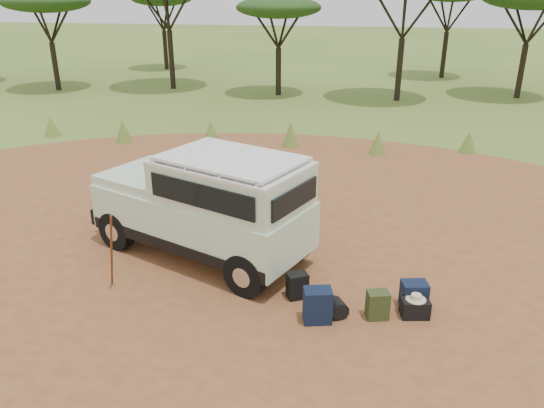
% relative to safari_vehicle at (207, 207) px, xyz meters
% --- Properties ---
extents(ground, '(140.00, 140.00, 0.00)m').
position_rel_safari_vehicle_xyz_m(ground, '(0.50, -0.42, -1.10)').
color(ground, '#506925').
rests_on(ground, ground).
extents(dirt_clearing, '(23.00, 23.00, 0.01)m').
position_rel_safari_vehicle_xyz_m(dirt_clearing, '(0.50, -0.42, -1.09)').
color(dirt_clearing, brown).
rests_on(dirt_clearing, ground).
extents(grass_fringe, '(36.60, 1.60, 0.90)m').
position_rel_safari_vehicle_xyz_m(grass_fringe, '(0.62, 8.25, -0.69)').
color(grass_fringe, '#506925').
rests_on(grass_fringe, ground).
extents(safari_vehicle, '(4.96, 3.51, 2.27)m').
position_rel_safari_vehicle_xyz_m(safari_vehicle, '(0.00, 0.00, 0.00)').
color(safari_vehicle, silver).
rests_on(safari_vehicle, ground).
extents(walking_staff, '(0.41, 0.42, 1.61)m').
position_rel_safari_vehicle_xyz_m(walking_staff, '(-1.31, -1.63, -0.29)').
color(walking_staff, brown).
rests_on(walking_staff, ground).
extents(backpack_black, '(0.44, 0.40, 0.49)m').
position_rel_safari_vehicle_xyz_m(backpack_black, '(2.02, -1.27, -0.85)').
color(backpack_black, black).
rests_on(backpack_black, ground).
extents(backpack_navy, '(0.53, 0.43, 0.61)m').
position_rel_safari_vehicle_xyz_m(backpack_navy, '(2.45, -1.94, -0.79)').
color(backpack_navy, '#111D36').
rests_on(backpack_navy, ground).
extents(backpack_olive, '(0.42, 0.35, 0.50)m').
position_rel_safari_vehicle_xyz_m(backpack_olive, '(3.44, -1.67, -0.84)').
color(backpack_olive, '#31401D').
rests_on(backpack_olive, ground).
extents(duffel_navy, '(0.50, 0.41, 0.49)m').
position_rel_safari_vehicle_xyz_m(duffel_navy, '(4.06, -1.23, -0.85)').
color(duffel_navy, '#111D36').
rests_on(duffel_navy, ground).
extents(hard_case, '(0.51, 0.40, 0.33)m').
position_rel_safari_vehicle_xyz_m(hard_case, '(4.07, -1.51, -0.93)').
color(hard_case, black).
rests_on(hard_case, ground).
extents(stuff_sack, '(0.43, 0.43, 0.31)m').
position_rel_safari_vehicle_xyz_m(stuff_sack, '(2.77, -1.74, -0.94)').
color(stuff_sack, black).
rests_on(stuff_sack, ground).
extents(safari_hat, '(0.34, 0.34, 0.10)m').
position_rel_safari_vehicle_xyz_m(safari_hat, '(4.07, -1.51, -0.73)').
color(safari_hat, beige).
rests_on(safari_hat, hard_case).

